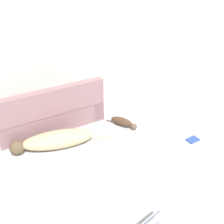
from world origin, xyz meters
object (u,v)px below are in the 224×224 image
Objects in this scene: couch at (49,112)px; cat at (123,122)px; book_blue at (193,140)px; dog at (54,140)px.

cat is at bearing 148.57° from couch.
cat reaches higher than book_blue.
couch is 3.46× the size of cat.
dog is 1.30m from cat.
couch is 8.59× the size of book_blue.
book_blue is at bearing 139.99° from couch.
cat is at bearing -168.08° from dog.
couch is 0.69m from dog.
couch is at bearing 144.00° from book_blue.
couch is 1.18× the size of dog.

